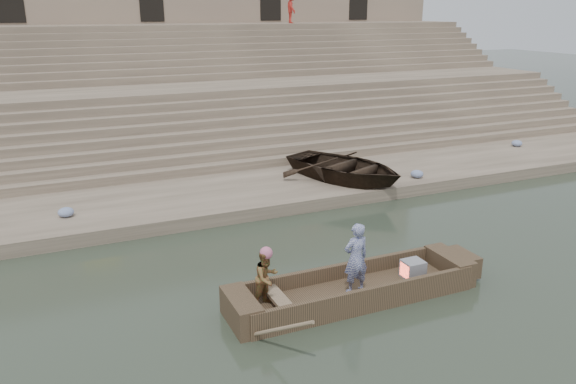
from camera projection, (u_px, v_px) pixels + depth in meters
ground at (470, 291)px, 12.63m from camera, size 120.00×120.00×0.00m
lower_landing at (312, 185)px, 19.53m from camera, size 32.00×4.00×0.40m
mid_landing at (240, 115)px, 25.68m from camera, size 32.00×3.00×2.80m
upper_landing at (198, 73)px, 31.41m from camera, size 32.00×3.00×5.20m
ghat_steps at (228, 101)px, 27.03m from camera, size 32.00×11.00×5.20m
building_wall at (178, 15)px, 33.96m from camera, size 32.00×5.07×11.20m
main_rowboat at (353, 295)px, 12.22m from camera, size 5.00×1.30×0.22m
rowboat_trim at (362, 285)px, 12.24m from camera, size 6.04×2.63×1.88m
standing_man at (356, 258)px, 11.88m from camera, size 0.58×0.39×1.56m
rowing_man at (266, 278)px, 11.40m from camera, size 0.72×0.65×1.21m
television at (412, 269)px, 12.71m from camera, size 0.46×0.42×0.40m
beached_rowboat at (345, 167)px, 19.28m from camera, size 4.63×5.28×0.91m
pedestrian at (291, 8)px, 31.60m from camera, size 0.79×1.16×1.66m
cloth_bundles at (363, 172)px, 19.88m from camera, size 18.54×2.61×0.26m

